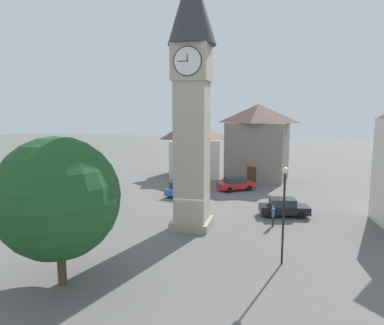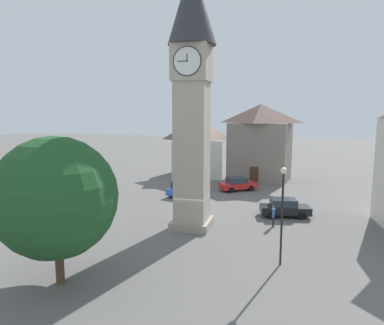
{
  "view_description": "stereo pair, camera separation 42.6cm",
  "coord_description": "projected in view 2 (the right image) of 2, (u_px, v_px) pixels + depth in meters",
  "views": [
    {
      "loc": [
        -6.18,
        25.05,
        8.78
      ],
      "look_at": [
        0.0,
        0.0,
        5.03
      ],
      "focal_mm": 32.47,
      "sensor_mm": 36.0,
      "label": 1
    },
    {
      "loc": [
        -6.59,
        24.94,
        8.78
      ],
      "look_at": [
        0.0,
        0.0,
        5.03
      ],
      "focal_mm": 32.47,
      "sensor_mm": 36.0,
      "label": 2
    }
  ],
  "objects": [
    {
      "name": "car_blue_kerb",
      "position": [
        285.0,
        208.0,
        29.39
      ],
      "size": [
        4.37,
        2.44,
        1.53
      ],
      "color": "black",
      "rests_on": "ground"
    },
    {
      "name": "lamp_post",
      "position": [
        282.0,
        202.0,
        19.63
      ],
      "size": [
        0.36,
        0.36,
        5.72
      ],
      "color": "black",
      "rests_on": "ground"
    },
    {
      "name": "pedestrian",
      "position": [
        273.0,
        214.0,
        26.69
      ],
      "size": [
        0.23,
        0.56,
        1.69
      ],
      "color": "black",
      "rests_on": "ground"
    },
    {
      "name": "ground_plane",
      "position": [
        192.0,
        227.0,
        26.79
      ],
      "size": [
        200.0,
        200.0,
        0.0
      ],
      "primitive_type": "plane",
      "color": "#605E5B"
    },
    {
      "name": "clock_tower",
      "position": [
        192.0,
        76.0,
        25.16
      ],
      "size": [
        3.51,
        3.51,
        19.48
      ],
      "color": "gray",
      "rests_on": "ground"
    },
    {
      "name": "car_silver_kerb",
      "position": [
        238.0,
        184.0,
        39.15
      ],
      "size": [
        4.35,
        3.74,
        1.53
      ],
      "color": "red",
      "rests_on": "ground"
    },
    {
      "name": "tree",
      "position": [
        56.0,
        198.0,
        17.38
      ],
      "size": [
        6.19,
        6.19,
        7.64
      ],
      "color": "brown",
      "rests_on": "ground"
    },
    {
      "name": "building_shop_left",
      "position": [
        197.0,
        146.0,
        47.94
      ],
      "size": [
        8.31,
        8.49,
        8.04
      ],
      "color": "beige",
      "rests_on": "ground"
    },
    {
      "name": "building_terrace_right",
      "position": [
        260.0,
        142.0,
        44.89
      ],
      "size": [
        8.57,
        6.81,
        9.81
      ],
      "color": "slate",
      "rests_on": "ground"
    },
    {
      "name": "car_red_corner",
      "position": [
        183.0,
        188.0,
        37.01
      ],
      "size": [
        2.73,
        4.43,
        1.53
      ],
      "color": "#2D5BB7",
      "rests_on": "ground"
    }
  ]
}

